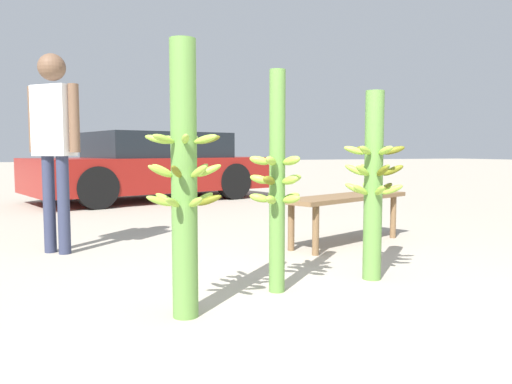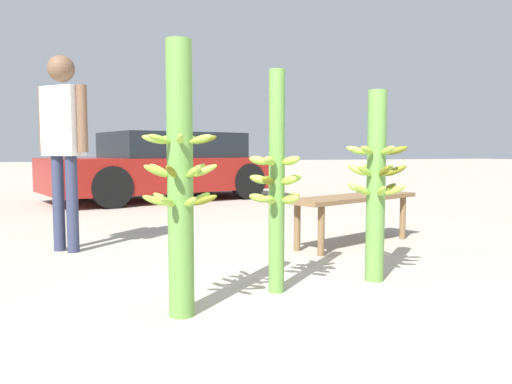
{
  "view_description": "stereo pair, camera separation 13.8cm",
  "coord_description": "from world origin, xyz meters",
  "px_view_note": "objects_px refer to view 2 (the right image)",
  "views": [
    {
      "loc": [
        -1.32,
        -2.34,
        0.91
      ],
      "look_at": [
        -0.1,
        0.63,
        0.64
      ],
      "focal_mm": 35.0,
      "sensor_mm": 36.0,
      "label": 1
    },
    {
      "loc": [
        -1.19,
        -2.39,
        0.91
      ],
      "look_at": [
        -0.1,
        0.63,
        0.64
      ],
      "focal_mm": 35.0,
      "sensor_mm": 36.0,
      "label": 2
    }
  ],
  "objects_px": {
    "vendor_person": "(63,132)",
    "banana_stalk_right": "(376,183)",
    "banana_stalk_left": "(180,179)",
    "market_bench": "(354,203)",
    "parked_car": "(166,166)",
    "banana_stalk_center": "(277,182)"
  },
  "relations": [
    {
      "from": "vendor_person",
      "to": "parked_car",
      "type": "xyz_separation_m",
      "value": [
        1.65,
        4.47,
        -0.45
      ]
    },
    {
      "from": "banana_stalk_left",
      "to": "banana_stalk_right",
      "type": "relative_size",
      "value": 1.13
    },
    {
      "from": "banana_stalk_left",
      "to": "banana_stalk_right",
      "type": "xyz_separation_m",
      "value": [
        1.41,
        0.28,
        -0.07
      ]
    },
    {
      "from": "market_bench",
      "to": "parked_car",
      "type": "distance_m",
      "value": 5.14
    },
    {
      "from": "banana_stalk_left",
      "to": "vendor_person",
      "type": "distance_m",
      "value": 2.19
    },
    {
      "from": "banana_stalk_right",
      "to": "parked_car",
      "type": "bearing_deg",
      "value": 93.51
    },
    {
      "from": "banana_stalk_center",
      "to": "vendor_person",
      "type": "relative_size",
      "value": 0.81
    },
    {
      "from": "parked_car",
      "to": "banana_stalk_left",
      "type": "bearing_deg",
      "value": 155.6
    },
    {
      "from": "vendor_person",
      "to": "banana_stalk_left",
      "type": "bearing_deg",
      "value": -27.61
    },
    {
      "from": "banana_stalk_center",
      "to": "banana_stalk_right",
      "type": "bearing_deg",
      "value": 2.32
    },
    {
      "from": "banana_stalk_center",
      "to": "parked_car",
      "type": "xyz_separation_m",
      "value": [
        0.36,
        6.3,
        -0.1
      ]
    },
    {
      "from": "banana_stalk_right",
      "to": "vendor_person",
      "type": "height_order",
      "value": "vendor_person"
    },
    {
      "from": "vendor_person",
      "to": "banana_stalk_right",
      "type": "bearing_deg",
      "value": 4.2
    },
    {
      "from": "banana_stalk_left",
      "to": "banana_stalk_center",
      "type": "xyz_separation_m",
      "value": [
        0.66,
        0.25,
        -0.04
      ]
    },
    {
      "from": "banana_stalk_center",
      "to": "market_bench",
      "type": "bearing_deg",
      "value": 43.69
    },
    {
      "from": "banana_stalk_right",
      "to": "vendor_person",
      "type": "distance_m",
      "value": 2.74
    },
    {
      "from": "banana_stalk_left",
      "to": "vendor_person",
      "type": "xyz_separation_m",
      "value": [
        -0.63,
        2.08,
        0.31
      ]
    },
    {
      "from": "banana_stalk_center",
      "to": "market_bench",
      "type": "xyz_separation_m",
      "value": [
        1.3,
        1.24,
        -0.3
      ]
    },
    {
      "from": "banana_stalk_center",
      "to": "banana_stalk_right",
      "type": "xyz_separation_m",
      "value": [
        0.75,
        0.03,
        -0.03
      ]
    },
    {
      "from": "market_bench",
      "to": "banana_stalk_left",
      "type": "bearing_deg",
      "value": -164.05
    },
    {
      "from": "banana_stalk_left",
      "to": "banana_stalk_center",
      "type": "height_order",
      "value": "banana_stalk_left"
    },
    {
      "from": "banana_stalk_left",
      "to": "banana_stalk_right",
      "type": "distance_m",
      "value": 1.44
    }
  ]
}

